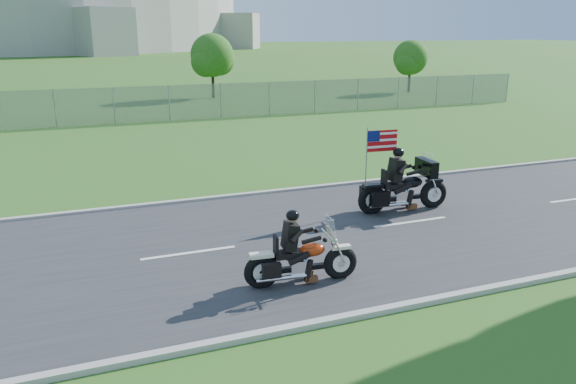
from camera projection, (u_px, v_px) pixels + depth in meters
name	position (u px, v px, depth m)	size (l,w,h in m)	color
ground	(270.00, 243.00, 13.69)	(420.00, 420.00, 0.00)	#26581B
road	(270.00, 243.00, 13.69)	(120.00, 8.00, 0.04)	#28282B
curb_north	(227.00, 197.00, 17.30)	(120.00, 0.18, 0.12)	#9E9B93
curb_south	(345.00, 318.00, 10.05)	(120.00, 0.18, 0.12)	#9E9B93
fence	(55.00, 108.00, 29.59)	(60.00, 0.03, 2.00)	gray
tree_fence_near	(213.00, 58.00, 41.85)	(3.52, 3.28, 4.75)	#382316
tree_fence_far	(411.00, 59.00, 45.69)	(3.08, 2.87, 4.20)	#382316
motorcycle_lead	(300.00, 261.00, 11.36)	(2.41, 0.72, 1.62)	black
motorcycle_follow	(403.00, 190.00, 15.93)	(2.80, 0.93, 2.34)	black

